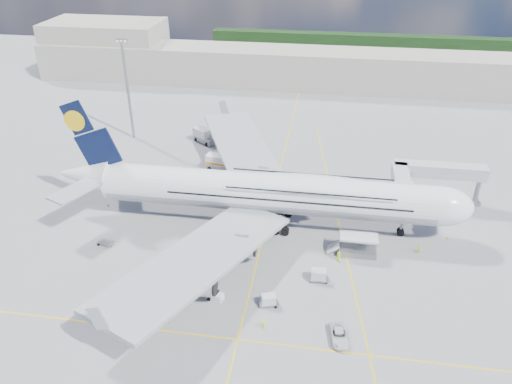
# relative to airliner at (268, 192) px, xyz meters

# --- Properties ---
(ground) EXTENTS (300.00, 300.00, 0.00)m
(ground) POSITION_rel_airliner_xyz_m (-0.26, -10.00, -6.87)
(ground) COLOR gray
(ground) RESTS_ON ground
(taxi_line_main) EXTENTS (0.25, 220.00, 0.01)m
(taxi_line_main) POSITION_rel_airliner_xyz_m (-0.26, -10.00, -6.86)
(taxi_line_main) COLOR yellow
(taxi_line_main) RESTS_ON ground
(taxi_line_cross) EXTENTS (120.00, 0.25, 0.01)m
(taxi_line_cross) POSITION_rel_airliner_xyz_m (-0.26, -30.00, -6.86)
(taxi_line_cross) COLOR yellow
(taxi_line_cross) RESTS_ON ground
(taxi_line_diag) EXTENTS (14.16, 99.06, 0.01)m
(taxi_line_diag) POSITION_rel_airliner_xyz_m (13.74, -0.00, -6.86)
(taxi_line_diag) COLOR yellow
(taxi_line_diag) RESTS_ON ground
(airliner) EXTENTS (77.26, 79.15, 23.71)m
(airliner) POSITION_rel_airliner_xyz_m (0.00, 0.00, 0.00)
(airliner) COLOR white
(airliner) RESTS_ON ground
(jet_bridge) EXTENTS (18.80, 12.10, 8.50)m
(jet_bridge) POSITION_rel_airliner_xyz_m (29.55, 10.94, -0.02)
(jet_bridge) COLOR #B7B7BC
(jet_bridge) RESTS_ON ground
(cargo_loader) EXTENTS (8.53, 3.20, 3.67)m
(cargo_loader) POSITION_rel_airliner_xyz_m (16.56, -7.11, -5.62)
(cargo_loader) COLOR silver
(cargo_loader) RESTS_ON ground
(light_mast) EXTENTS (3.00, 0.70, 25.50)m
(light_mast) POSITION_rel_airliner_xyz_m (-40.26, 35.00, 6.34)
(light_mast) COLOR gray
(light_mast) RESTS_ON ground
(terminal) EXTENTS (180.00, 16.00, 12.00)m
(terminal) POSITION_rel_airliner_xyz_m (-0.26, 85.00, -0.87)
(terminal) COLOR #B2AD9E
(terminal) RESTS_ON ground
(hangar) EXTENTS (40.00, 22.00, 18.00)m
(hangar) POSITION_rel_airliner_xyz_m (-70.26, 90.00, 2.13)
(hangar) COLOR #B2AD9E
(hangar) RESTS_ON ground
(tree_line) EXTENTS (160.00, 6.00, 8.00)m
(tree_line) POSITION_rel_airliner_xyz_m (39.74, 130.00, -2.87)
(tree_line) COLOR #193814
(tree_line) RESTS_ON ground
(dolly_row_a) EXTENTS (3.69, 2.51, 2.14)m
(dolly_row_a) POSITION_rel_airliner_xyz_m (-13.34, -20.11, -5.72)
(dolly_row_a) COLOR gray
(dolly_row_a) RESTS_ON ground
(dolly_row_b) EXTENTS (3.77, 2.98, 0.49)m
(dolly_row_b) POSITION_rel_airliner_xyz_m (-6.49, -8.85, -6.49)
(dolly_row_b) COLOR gray
(dolly_row_b) RESTS_ON ground
(dolly_row_c) EXTENTS (3.03, 2.27, 0.40)m
(dolly_row_c) POSITION_rel_airliner_xyz_m (-3.99, -11.41, -6.56)
(dolly_row_c) COLOR gray
(dolly_row_c) RESTS_ON ground
(dolly_back) EXTENTS (3.15, 2.22, 0.42)m
(dolly_back) POSITION_rel_airliner_xyz_m (-27.99, -11.32, -6.54)
(dolly_back) COLOR gray
(dolly_back) RESTS_ON ground
(dolly_nose_far) EXTENTS (3.24, 2.33, 1.85)m
(dolly_nose_far) POSITION_rel_airliner_xyz_m (3.11, -22.33, -5.87)
(dolly_nose_far) COLOR gray
(dolly_nose_far) RESTS_ON ground
(dolly_nose_near) EXTENTS (3.30, 1.83, 2.06)m
(dolly_nose_near) POSITION_rel_airliner_xyz_m (10.35, -15.39, -5.76)
(dolly_nose_near) COLOR gray
(dolly_nose_near) RESTS_ON ground
(baggage_tug) EXTENTS (2.84, 1.93, 1.62)m
(baggage_tug) POSITION_rel_airliner_xyz_m (-5.22, -22.35, -6.15)
(baggage_tug) COLOR white
(baggage_tug) RESTS_ON ground
(catering_truck_inner) EXTENTS (6.72, 3.47, 3.83)m
(catering_truck_inner) POSITION_rel_airliner_xyz_m (-13.99, 20.17, -5.06)
(catering_truck_inner) COLOR gray
(catering_truck_inner) RESTS_ON ground
(catering_truck_outer) EXTENTS (6.93, 5.45, 3.81)m
(catering_truck_outer) POSITION_rel_airliner_xyz_m (-21.05, 34.70, -5.10)
(catering_truck_outer) COLOR gray
(catering_truck_outer) RESTS_ON ground
(service_van) EXTENTS (3.06, 5.28, 1.38)m
(service_van) POSITION_rel_airliner_xyz_m (13.83, -27.77, -6.18)
(service_van) COLOR silver
(service_van) RESTS_ON ground
(crew_nose) EXTENTS (0.67, 0.49, 1.69)m
(crew_nose) POSITION_rel_airliner_xyz_m (27.45, -5.34, -6.02)
(crew_nose) COLOR #BFE818
(crew_nose) RESTS_ON ground
(crew_loader) EXTENTS (0.97, 1.00, 1.62)m
(crew_loader) POSITION_rel_airliner_xyz_m (17.48, -5.13, -6.06)
(crew_loader) COLOR #B8E518
(crew_loader) RESTS_ON ground
(crew_wing) EXTENTS (0.51, 1.11, 1.86)m
(crew_wing) POSITION_rel_airliner_xyz_m (-10.80, -10.97, -5.94)
(crew_wing) COLOR #B3E618
(crew_wing) RESTS_ON ground
(crew_van) EXTENTS (1.09, 1.12, 1.95)m
(crew_van) POSITION_rel_airliner_xyz_m (13.51, -9.73, -5.89)
(crew_van) COLOR #A7F119
(crew_van) RESTS_ON ground
(crew_tug) EXTENTS (1.14, 0.92, 1.53)m
(crew_tug) POSITION_rel_airliner_xyz_m (2.95, -27.44, -6.10)
(crew_tug) COLOR #C5EB18
(crew_tug) RESTS_ON ground
(cone_nose) EXTENTS (0.38, 0.38, 0.49)m
(cone_nose) POSITION_rel_airliner_xyz_m (33.10, -0.07, -6.63)
(cone_nose) COLOR orange
(cone_nose) RESTS_ON ground
(cone_wing_left_inner) EXTENTS (0.47, 0.47, 0.60)m
(cone_wing_left_inner) POSITION_rel_airliner_xyz_m (-9.17, 7.85, -6.58)
(cone_wing_left_inner) COLOR orange
(cone_wing_left_inner) RESTS_ON ground
(cone_wing_left_outer) EXTENTS (0.42, 0.42, 0.53)m
(cone_wing_left_outer) POSITION_rel_airliner_xyz_m (-7.14, 17.23, -6.61)
(cone_wing_left_outer) COLOR orange
(cone_wing_left_outer) RESTS_ON ground
(cone_wing_right_inner) EXTENTS (0.44, 0.44, 0.56)m
(cone_wing_right_inner) POSITION_rel_airliner_xyz_m (-8.45, -14.07, -6.60)
(cone_wing_right_inner) COLOR orange
(cone_wing_right_inner) RESTS_ON ground
(cone_wing_right_outer) EXTENTS (0.38, 0.38, 0.49)m
(cone_wing_right_outer) POSITION_rel_airliner_xyz_m (-10.84, -28.24, -6.63)
(cone_wing_right_outer) COLOR orange
(cone_wing_right_outer) RESTS_ON ground
(cone_tail) EXTENTS (0.44, 0.44, 0.56)m
(cone_tail) POSITION_rel_airliner_xyz_m (-32.94, 1.25, -6.60)
(cone_tail) COLOR orange
(cone_tail) RESTS_ON ground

